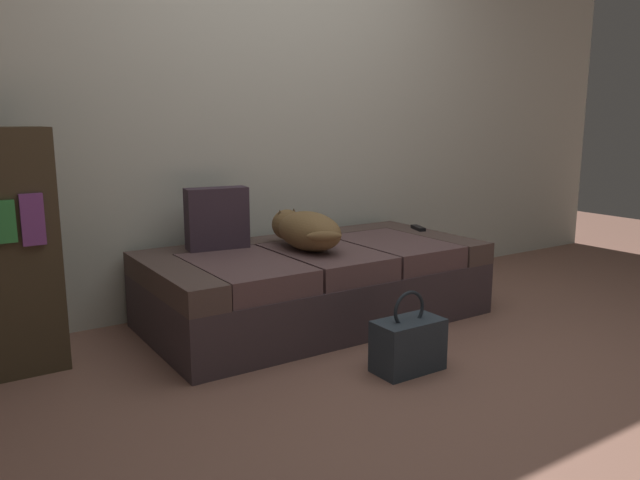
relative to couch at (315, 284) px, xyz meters
name	(u,v)px	position (x,y,z in m)	size (l,w,h in m)	color
ground_plane	(441,381)	(0.00, -1.02, -0.21)	(10.00, 10.00, 0.00)	#8A5F4F
back_wall	(263,74)	(0.00, 0.58, 1.19)	(6.40, 0.10, 2.80)	silver
couch	(315,284)	(0.00, 0.00, 0.00)	(1.88, 0.94, 0.42)	#42363A
dog_tan	(305,230)	(-0.07, -0.01, 0.32)	(0.29, 0.63, 0.21)	olive
tv_remote	(418,228)	(0.86, 0.10, 0.22)	(0.04, 0.15, 0.02)	black
throw_pillow	(217,218)	(-0.47, 0.27, 0.38)	(0.34, 0.12, 0.34)	#3B2D3A
handbag	(408,344)	(-0.04, -0.85, -0.08)	(0.32, 0.18, 0.38)	#2C3640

